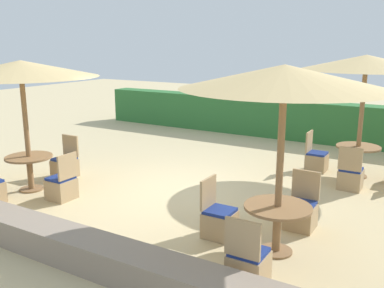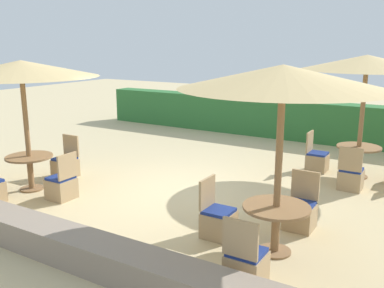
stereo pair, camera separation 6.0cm
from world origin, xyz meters
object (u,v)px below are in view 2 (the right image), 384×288
Objects in this scene: patio_chair_back_right_south at (351,177)px; parasol_front_right at (283,78)px; patio_chair_front_right_west at (218,220)px; round_table_back_right at (358,154)px; patio_chair_front_left_east at (62,186)px; parasol_back_right at (367,63)px; patio_chair_front_left_north at (66,165)px; patio_chair_front_right_south at (246,264)px; parasol_front_left at (21,69)px; round_table_front_left at (30,164)px; patio_chair_back_right_west at (317,160)px; patio_chair_front_right_north at (300,213)px; round_table_front_right at (276,217)px.

patio_chair_back_right_south is 0.33× the size of parasol_front_right.
parasol_front_right is 2.45m from patio_chair_front_right_west.
patio_chair_front_left_east is at bearing -136.42° from round_table_back_right.
patio_chair_front_left_east is 6.79m from parasol_back_right.
patio_chair_front_left_north and patio_chair_front_right_south have the same top height.
parasol_front_left is 2.40m from patio_chair_front_left_east.
patio_chair_front_right_south is at bearing -91.25° from parasol_front_right.
parasol_front_left is 3.20× the size of round_table_front_left.
parasol_front_right is at bearing 169.64° from patio_chair_front_left_north.
parasol_back_right is at bearing 85.72° from parasol_front_right.
round_table_front_left is 1.01× the size of patio_chair_back_right_west.
patio_chair_front_right_west is at bearing -111.57° from patio_chair_back_right_south.
round_table_back_right is 1.03× the size of patio_chair_front_right_south.
round_table_back_right is at bearing 37.86° from round_table_front_left.
patio_chair_front_left_east is 1.00× the size of patio_chair_back_right_south.
patio_chair_back_right_west is at bearing 96.06° from patio_chair_front_right_south.
parasol_front_left reaches higher than round_table_front_left.
parasol_back_right reaches higher than patio_chair_front_right_north.
patio_chair_front_left_east is 0.33× the size of parasol_front_right.
round_table_back_right is at bearing -94.57° from patio_chair_front_right_north.
patio_chair_front_right_north is 1.98m from patio_chair_front_right_south.
patio_chair_front_left_north is 5.38m from patio_chair_front_right_north.
patio_chair_front_left_east is at bearing -136.42° from parasol_back_right.
round_table_front_left is at bearing 169.48° from patio_chair_front_right_south.
round_table_front_right is at bearing -94.28° from round_table_back_right.
patio_chair_front_left_north is at bearing 44.25° from patio_chair_front_left_east.
patio_chair_back_right_south is (4.68, 3.46, 0.00)m from patio_chair_front_left_east.
patio_chair_front_right_west is (4.36, -0.93, 0.00)m from patio_chair_front_left_north.
patio_chair_back_right_south is at bearing -97.48° from patio_chair_front_right_north.
parasol_front_left is 7.10m from parasol_back_right.
patio_chair_front_right_north is (5.38, 0.03, 0.00)m from patio_chair_front_left_north.
parasol_back_right is (5.60, 4.36, 2.00)m from round_table_front_left.
parasol_front_right reaches higher than round_table_front_left.
patio_chair_back_right_west is (-0.91, -0.00, -2.28)m from parasol_back_right.
patio_chair_front_right_north is (-0.27, -3.35, -0.28)m from round_table_back_right.
round_table_front_left is 1.01× the size of patio_chair_front_right_south.
parasol_front_right reaches higher than round_table_back_right.
patio_chair_back_right_west is 4.94m from parasol_front_right.
patio_chair_back_right_west is at bearing -40.16° from patio_chair_front_left_east.
parasol_back_right is 3.05× the size of patio_chair_back_right_west.
patio_chair_back_right_south and patio_chair_front_right_south have the same top height.
parasol_front_right is 1.98m from round_table_front_right.
patio_chair_front_left_east reaches higher than round_table_front_left.
patio_chair_front_right_south is at bearing -91.25° from round_table_front_right.
round_table_front_right is (-0.33, -4.35, -2.00)m from parasol_back_right.
patio_chair_back_right_west is 4.40m from round_table_front_right.
patio_chair_front_right_north is (4.37, 1.06, 0.00)m from patio_chair_front_left_east.
patio_chair_front_left_east is at bearing 134.25° from patio_chair_front_left_north.
patio_chair_front_right_north is at bearing -94.57° from round_table_back_right.
parasol_front_right is (4.31, 0.06, 2.26)m from patio_chair_front_left_east.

